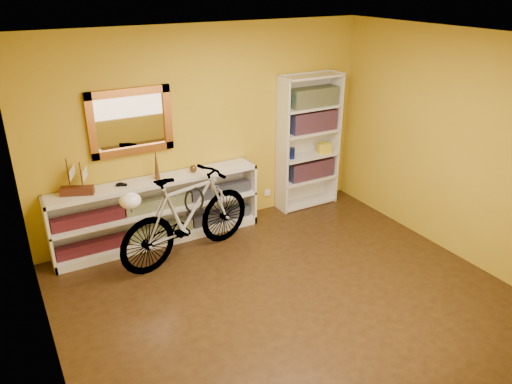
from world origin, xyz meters
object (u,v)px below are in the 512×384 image
bookcase (309,142)px  bicycle (187,215)px  helmet (130,201)px  console_unit (159,211)px

bookcase → bicycle: bearing=-165.6°
bookcase → helmet: bearing=-165.9°
bicycle → helmet: size_ratio=8.03×
bookcase → bicycle: 2.16m
bicycle → helmet: 0.81m
bicycle → bookcase: bearing=-89.1°
bookcase → helmet: bookcase is taller
console_unit → bookcase: (2.24, 0.03, 0.52)m
bookcase → bicycle: (-2.06, -0.53, -0.41)m
console_unit → bicycle: bicycle is taller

